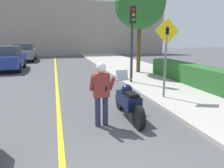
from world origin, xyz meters
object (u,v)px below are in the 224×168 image
Objects in this scene: motorcycle at (128,101)px; street_tree at (140,3)px; person_biker at (101,88)px; parked_car_grey at (25,52)px; crossing_sign at (166,50)px; parked_car_blue at (8,58)px; traffic_light at (132,30)px.

street_tree reaches higher than motorcycle.
person_biker is 0.40× the size of parked_car_grey.
parked_car_blue is at bearing 126.44° from crossing_sign.
parked_car_blue reaches higher than motorcycle.
motorcycle is 2.65m from crossing_sign.
parked_car_blue and parked_car_grey have the same top height.
parked_car_blue is (-5.03, 10.69, 0.36)m from motorcycle.
person_biker is 9.04m from street_tree.
person_biker is 0.40× the size of parked_car_blue.
parked_car_grey is (-4.69, 16.85, 0.36)m from motorcycle.
street_tree is at bearing -23.91° from parked_car_blue.
traffic_light is 0.84× the size of parked_car_blue.
street_tree reaches higher than parked_car_grey.
crossing_sign is at bearing 36.73° from motorcycle.
person_biker is at bearing -69.33° from parked_car_blue.
street_tree reaches higher than parked_car_blue.
parked_car_grey is at bearing 102.56° from person_biker.
motorcycle is 0.53× the size of parked_car_grey.
person_biker is 11.84m from parked_car_blue.
motorcycle is 5.00m from traffic_light.
parked_car_grey reaches higher than motorcycle.
person_biker is (-0.85, -0.38, 0.51)m from motorcycle.
parked_car_blue is at bearing 115.20° from motorcycle.
crossing_sign reaches higher than person_biker.
street_tree is 1.34× the size of parked_car_blue.
traffic_light is 0.62× the size of street_tree.
traffic_light is 0.84× the size of parked_car_grey.
crossing_sign is 16.82m from parked_car_grey.
parked_car_blue is (-6.65, 6.44, -1.72)m from traffic_light.
traffic_light is at bearing -117.34° from street_tree.
parked_car_grey is (0.34, 6.16, 0.00)m from parked_car_blue.
parked_car_blue reaches higher than person_biker.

